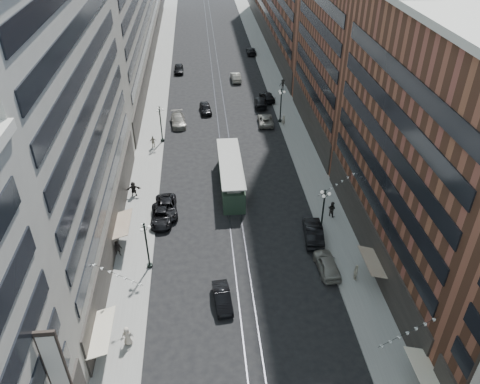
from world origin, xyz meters
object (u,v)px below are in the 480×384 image
object	(u,v)px
pedestrian_4	(356,272)
car_8	(178,120)
car_9	(179,69)
pedestrian_8	(283,120)
car_10	(313,232)
lamppost_sw_mid	(161,123)
car_5	(222,298)
pedestrian_9	(283,84)
car_extra_0	(251,51)
car_7	(167,207)
car_2	(161,216)
streetcar	(231,175)
car_14	(236,77)
car_extra_1	(261,102)
lamppost_se_far	(323,210)
pedestrian_1	(127,336)
pedestrian_2	(118,249)
pedestrian_7	(332,209)
lamppost_se_mid	(281,104)
car_12	(267,97)
lamppost_sw_far	(147,244)
pedestrian_5	(134,189)
car_13	(205,108)
pedestrian_6	(153,142)
car_11	(265,120)
car_4	(327,264)

from	to	relation	value
pedestrian_4	car_8	distance (m)	40.34
car_8	car_9	xyz separation A→B (m)	(-0.37, 23.96, 0.00)
pedestrian_8	car_10	bearing A→B (deg)	86.26
lamppost_sw_mid	pedestrian_4	world-z (taller)	lamppost_sw_mid
car_5	pedestrian_9	size ratio (longest dim) A/B	2.17
pedestrian_9	car_extra_0	distance (m)	21.88
car_7	pedestrian_8	xyz separation A→B (m)	(17.37, 21.54, 0.28)
car_2	pedestrian_8	world-z (taller)	pedestrian_8
car_5	streetcar	bearing A→B (deg)	78.18
car_14	car_extra_1	size ratio (longest dim) A/B	0.93
lamppost_se_far	pedestrian_9	distance (m)	41.58
lamppost_se_far	pedestrian_8	distance (m)	26.86
lamppost_se_far	pedestrian_1	size ratio (longest dim) A/B	2.91
pedestrian_2	car_9	size ratio (longest dim) A/B	0.41
pedestrian_7	car_extra_0	size ratio (longest dim) A/B	0.40
lamppost_se_mid	pedestrian_9	world-z (taller)	lamppost_se_mid
lamppost_sw_mid	car_12	bearing A→B (deg)	38.59
lamppost_sw_far	pedestrian_5	distance (m)	13.39
lamppost_se_mid	car_9	world-z (taller)	lamppost_se_mid
car_5	pedestrian_4	size ratio (longest dim) A/B	2.32
car_13	pedestrian_9	xyz separation A→B (m)	(14.42, 8.47, 0.38)
car_8	car_12	xyz separation A→B (m)	(15.37, 8.40, -0.07)
pedestrian_6	lamppost_sw_far	bearing A→B (deg)	74.73
lamppost_se_mid	pedestrian_2	distance (m)	37.12
pedestrian_2	pedestrian_6	xyz separation A→B (m)	(2.11, 23.28, -0.05)
pedestrian_4	car_11	bearing A→B (deg)	17.31
streetcar	pedestrian_7	xyz separation A→B (m)	(11.07, -7.53, -0.50)
pedestrian_4	pedestrian_8	world-z (taller)	pedestrian_4
car_10	car_14	distance (m)	48.16
car_9	pedestrian_5	size ratio (longest dim) A/B	2.37
streetcar	car_14	size ratio (longest dim) A/B	2.67
car_7	car_9	bearing A→B (deg)	84.96
car_2	car_9	world-z (taller)	car_9
lamppost_sw_mid	pedestrian_9	xyz separation A→B (m)	(21.07, 18.45, -1.98)
pedestrian_8	car_extra_0	world-z (taller)	pedestrian_8
car_2	car_11	xyz separation A→B (m)	(15.20, 24.05, -0.01)
lamppost_sw_mid	lamppost_se_mid	bearing A→B (deg)	15.20
car_7	pedestrian_7	bearing A→B (deg)	-11.94
lamppost_sw_far	car_14	xyz separation A→B (m)	(12.87, 51.03, -2.32)
pedestrian_1	pedestrian_5	bearing A→B (deg)	-88.29
lamppost_se_mid	pedestrian_4	size ratio (longest dim) A/B	3.04
pedestrian_2	car_8	bearing A→B (deg)	83.67
car_4	car_5	size ratio (longest dim) A/B	1.12
pedestrian_7	car_extra_1	distance (m)	32.11
streetcar	car_4	world-z (taller)	streetcar
pedestrian_5	pedestrian_9	world-z (taller)	pedestrian_9
pedestrian_9	car_extra_1	world-z (taller)	pedestrian_9
pedestrian_4	pedestrian_7	xyz separation A→B (m)	(0.27, 10.30, 0.05)
car_7	car_13	bearing A→B (deg)	74.75
car_10	car_12	bearing A→B (deg)	-84.52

